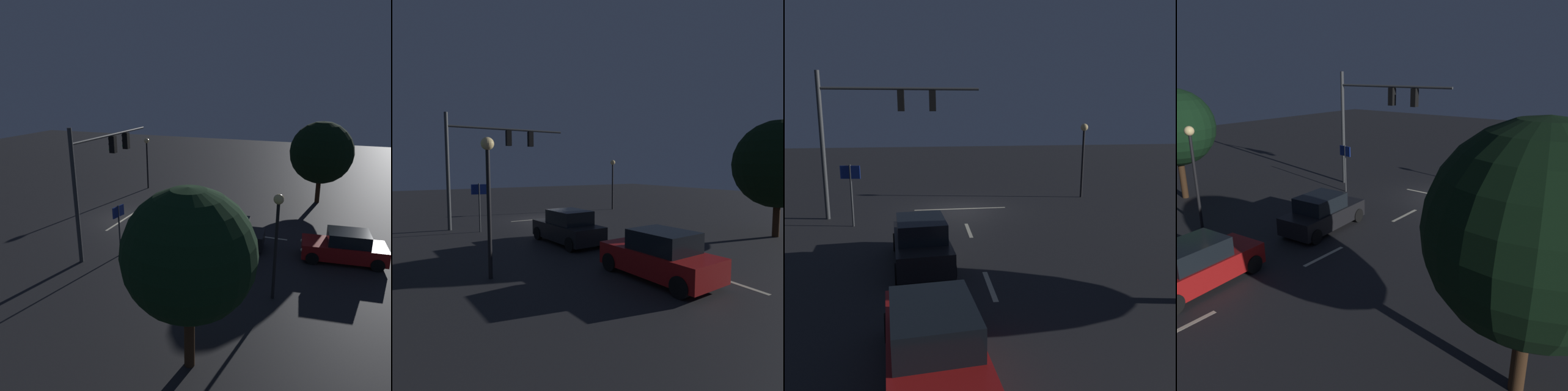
{
  "view_description": "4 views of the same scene",
  "coord_description": "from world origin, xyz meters",
  "views": [
    {
      "loc": [
        22.13,
        13.16,
        9.3
      ],
      "look_at": [
        -0.8,
        4.84,
        1.98
      ],
      "focal_mm": 35.0,
      "sensor_mm": 36.0,
      "label": 1
    },
    {
      "loc": [
        9.64,
        22.56,
        3.83
      ],
      "look_at": [
        -1.2,
        4.33,
        2.03
      ],
      "focal_mm": 30.26,
      "sensor_mm": 36.0,
      "label": 2
    },
    {
      "loc": [
        1.91,
        21.58,
        5.3
      ],
      "look_at": [
        -0.2,
        6.36,
        2.09
      ],
      "focal_mm": 37.44,
      "sensor_mm": 36.0,
      "label": 3
    },
    {
      "loc": [
        -10.52,
        20.55,
        7.24
      ],
      "look_at": [
        0.8,
        5.7,
        1.36
      ],
      "focal_mm": 36.78,
      "sensor_mm": 36.0,
      "label": 4
    }
  ],
  "objects": [
    {
      "name": "car_approaching",
      "position": [
        2.09,
        7.87,
        0.8
      ],
      "size": [
        2.21,
        4.48,
        1.7
      ],
      "color": "black",
      "rests_on": "ground_plane"
    },
    {
      "name": "lane_dash_near",
      "position": [
        0.0,
        16.0,
        0.0
      ],
      "size": [
        0.16,
        2.2,
        0.01
      ],
      "primitive_type": "cube",
      "rotation": [
        0.0,
        0.0,
        1.57
      ],
      "color": "beige",
      "rests_on": "ground_plane"
    },
    {
      "name": "route_sign",
      "position": [
        5.26,
        2.59,
        2.09
      ],
      "size": [
        0.9,
        0.19,
        2.9
      ],
      "color": "#383A3D",
      "rests_on": "ground_plane"
    },
    {
      "name": "car_distant",
      "position": [
        1.84,
        14.27,
        0.8
      ],
      "size": [
        2.24,
        4.49,
        1.7
      ],
      "color": "maroon",
      "rests_on": "ground_plane"
    },
    {
      "name": "traffic_signal_assembly",
      "position": [
        4.36,
        1.04,
        4.9
      ],
      "size": [
        7.71,
        0.47,
        7.15
      ],
      "color": "#383A3D",
      "rests_on": "ground_plane"
    },
    {
      "name": "lane_dash_mid",
      "position": [
        0.0,
        10.0,
        0.0
      ],
      "size": [
        0.16,
        2.2,
        0.01
      ],
      "primitive_type": "cube",
      "rotation": [
        0.0,
        0.0,
        1.57
      ],
      "color": "beige",
      "rests_on": "ground_plane"
    },
    {
      "name": "ground_plane",
      "position": [
        0.0,
        0.0,
        0.0
      ],
      "size": [
        80.0,
        80.0,
        0.0
      ],
      "primitive_type": "plane",
      "color": "#232326"
    },
    {
      "name": "tree_left_near",
      "position": [
        -8.56,
        12.38,
        4.01
      ],
      "size": [
        4.81,
        4.81,
        6.43
      ],
      "color": "#382314",
      "rests_on": "ground_plane"
    },
    {
      "name": "street_lamp_right_kerb",
      "position": [
        6.85,
        11.28,
        3.41
      ],
      "size": [
        0.44,
        0.44,
        4.85
      ],
      "color": "black",
      "rests_on": "ground_plane"
    },
    {
      "name": "stop_bar",
      "position": [
        0.0,
        -0.15,
        0.0
      ],
      "size": [
        5.0,
        0.16,
        0.01
      ],
      "primitive_type": "cube",
      "color": "beige",
      "rests_on": "ground_plane"
    },
    {
      "name": "lane_dash_far",
      "position": [
        0.0,
        4.0,
        0.0
      ],
      "size": [
        0.16,
        2.2,
        0.01
      ],
      "primitive_type": "cube",
      "rotation": [
        0.0,
        0.0,
        1.57
      ],
      "color": "beige",
      "rests_on": "ground_plane"
    }
  ]
}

